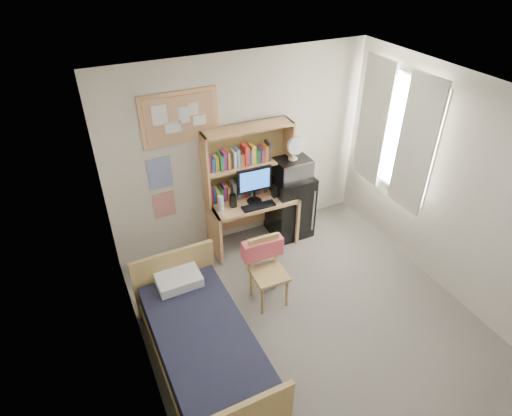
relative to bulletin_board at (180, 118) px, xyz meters
name	(u,v)px	position (x,y,z in m)	size (l,w,h in m)	color
floor	(318,333)	(0.78, -2.08, -1.93)	(3.60, 4.20, 0.02)	gray
ceiling	(345,111)	(0.78, -2.08, 0.68)	(3.60, 4.20, 0.02)	white
wall_back	(241,152)	(0.78, 0.02, -0.62)	(3.60, 0.04, 2.60)	beige
wall_left	(141,301)	(-1.02, -2.08, -0.62)	(0.04, 4.20, 2.60)	beige
wall_right	(467,198)	(2.58, -2.08, -0.62)	(0.04, 4.20, 2.60)	beige
window_unit	(395,133)	(2.53, -0.88, -0.32)	(0.10, 1.40, 1.70)	white
curtain_left	(416,146)	(2.50, -1.28, -0.32)	(0.04, 0.55, 1.70)	silver
curtain_right	(373,122)	(2.50, -0.48, -0.32)	(0.04, 0.55, 1.70)	silver
bulletin_board	(180,118)	(0.00, 0.00, 0.00)	(0.94, 0.03, 0.64)	tan
poster_wave	(160,173)	(-0.32, 0.01, -0.67)	(0.30, 0.01, 0.42)	#264499
poster_japan	(164,205)	(-0.32, 0.01, -1.14)	(0.28, 0.01, 0.36)	red
desk	(253,221)	(0.80, -0.30, -1.55)	(1.17, 0.58, 0.73)	tan
desk_chair	(269,274)	(0.50, -1.40, -1.49)	(0.43, 0.43, 0.86)	tan
mini_fridge	(290,205)	(1.39, -0.28, -1.45)	(0.55, 0.55, 0.94)	black
bed	(204,349)	(-0.50, -1.94, -1.67)	(0.91, 1.82, 0.50)	black
hutch	(248,162)	(0.81, -0.15, -0.70)	(1.20, 0.31, 0.98)	tan
monitor	(254,185)	(0.80, -0.36, -0.94)	(0.47, 0.04, 0.50)	black
keyboard	(259,206)	(0.80, -0.50, -1.18)	(0.45, 0.14, 0.02)	black
speaker_left	(233,201)	(0.50, -0.35, -1.10)	(0.07, 0.07, 0.18)	black
speaker_right	(275,191)	(1.10, -0.37, -1.10)	(0.07, 0.07, 0.18)	black
water_bottle	(221,204)	(0.32, -0.38, -1.07)	(0.07, 0.07, 0.23)	white
hoodie	(262,248)	(0.51, -1.20, -1.26)	(0.49, 0.15, 0.23)	#ED5A63
microwave	(292,168)	(1.39, -0.30, -0.85)	(0.46, 0.35, 0.27)	#B7B7BC
desk_fan	(293,149)	(1.39, -0.30, -0.56)	(0.25, 0.25, 0.31)	white
pillow	(179,280)	(-0.51, -1.19, -1.36)	(0.48, 0.33, 0.11)	white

